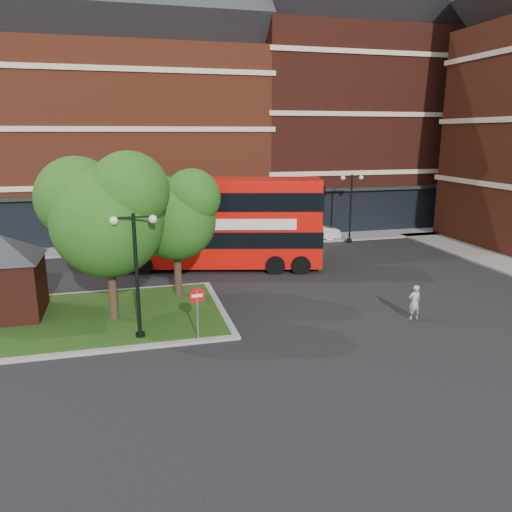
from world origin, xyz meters
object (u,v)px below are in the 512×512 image
object	(u,v)px
bus	(216,217)
car_white	(311,231)
woman	(414,302)
car_silver	(181,241)

from	to	relation	value
bus	car_white	bearing A→B (deg)	50.22
car_white	woman	bearing A→B (deg)	174.01
bus	woman	world-z (taller)	bus
woman	car_white	xyz separation A→B (m)	(1.50, 16.51, -0.06)
woman	car_silver	world-z (taller)	woman
car_silver	car_white	world-z (taller)	car_silver
car_silver	bus	bearing A→B (deg)	-151.78
bus	car_white	xyz separation A→B (m)	(8.21, 5.96, -2.34)
car_silver	car_white	size ratio (longest dim) A/B	1.03
woman	car_white	size ratio (longest dim) A/B	0.35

